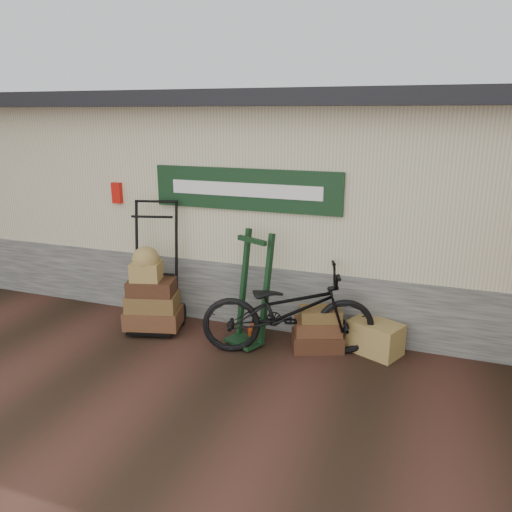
% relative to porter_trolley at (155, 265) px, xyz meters
% --- Properties ---
extents(ground, '(80.00, 80.00, 0.00)m').
position_rel_porter_trolley_xyz_m(ground, '(1.49, -0.56, -0.90)').
color(ground, black).
rests_on(ground, ground).
extents(station_building, '(14.40, 4.10, 3.20)m').
position_rel_porter_trolley_xyz_m(station_building, '(1.48, 2.18, 0.71)').
color(station_building, '#4C4C47').
rests_on(station_building, ground).
extents(porter_trolley, '(1.05, 0.89, 1.81)m').
position_rel_porter_trolley_xyz_m(porter_trolley, '(0.00, 0.00, 0.00)').
color(porter_trolley, black).
rests_on(porter_trolley, ground).
extents(green_barrow, '(0.67, 0.63, 1.48)m').
position_rel_porter_trolley_xyz_m(green_barrow, '(1.44, -0.02, -0.16)').
color(green_barrow, black).
rests_on(green_barrow, ground).
extents(suitcase_stack, '(0.74, 0.60, 0.56)m').
position_rel_porter_trolley_xyz_m(suitcase_stack, '(2.30, 0.06, -0.62)').
color(suitcase_stack, '#382212').
rests_on(suitcase_stack, ground).
extents(wicker_hamper, '(0.73, 0.63, 0.41)m').
position_rel_porter_trolley_xyz_m(wicker_hamper, '(3.01, 0.21, -0.70)').
color(wicker_hamper, olive).
rests_on(wicker_hamper, ground).
extents(bicycle, '(1.37, 2.27, 1.25)m').
position_rel_porter_trolley_xyz_m(bicycle, '(1.96, -0.16, -0.28)').
color(bicycle, black).
rests_on(bicycle, ground).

